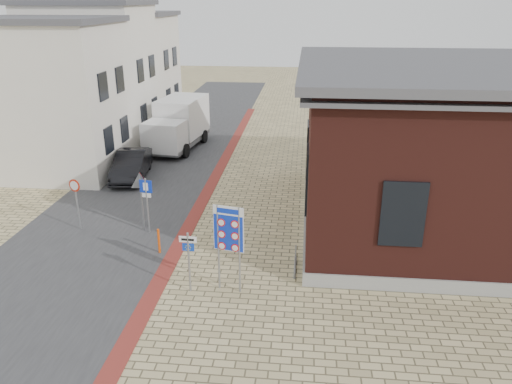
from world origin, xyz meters
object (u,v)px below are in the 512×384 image
at_px(sedan, 131,165).
at_px(essen_sign, 189,254).
at_px(bollard, 159,241).
at_px(box_truck, 178,124).
at_px(parking_sign, 147,196).
at_px(border_sign, 229,231).

distance_m(sedan, essen_sign, 12.26).
bearing_deg(bollard, sedan, 115.19).
relative_size(box_truck, essen_sign, 2.93).
bearing_deg(parking_sign, sedan, 122.08).
height_order(sedan, bollard, sedan).
xyz_separation_m(essen_sign, bollard, (-1.78, 2.50, -0.89)).
relative_size(sedan, bollard, 4.44).
xyz_separation_m(border_sign, parking_sign, (-4.00, 4.00, -0.56)).
height_order(sedan, essen_sign, essen_sign).
distance_m(box_truck, essen_sign, 17.43).
relative_size(box_truck, parking_sign, 2.61).
xyz_separation_m(box_truck, border_sign, (5.86, -16.62, 0.56)).
relative_size(essen_sign, parking_sign, 0.89).
height_order(box_truck, essen_sign, box_truck).
bearing_deg(box_truck, essen_sign, -67.70).
height_order(border_sign, essen_sign, border_sign).
distance_m(parking_sign, bollard, 2.24).
bearing_deg(sedan, border_sign, -64.27).
bearing_deg(parking_sign, box_truck, 106.12).
height_order(sedan, border_sign, border_sign).
xyz_separation_m(essen_sign, parking_sign, (-2.70, 4.20, 0.23)).
height_order(box_truck, bollard, box_truck).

